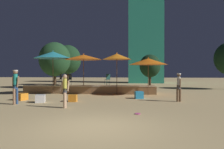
{
  "coord_description": "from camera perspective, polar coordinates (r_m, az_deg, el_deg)",
  "views": [
    {
      "loc": [
        1.26,
        -6.7,
        1.73
      ],
      "look_at": [
        0.0,
        5.65,
        1.58
      ],
      "focal_mm": 35.0,
      "sensor_mm": 36.0,
      "label": 1
    }
  ],
  "objects": [
    {
      "name": "patio_umbrella_3",
      "position": [
        16.57,
        9.45,
        3.38
      ],
      "size": [
        2.86,
        2.86,
        2.83
      ],
      "color": "brown",
      "rests_on": "ground"
    },
    {
      "name": "bistro_chair_0",
      "position": [
        18.14,
        -11.07,
        -0.99
      ],
      "size": [
        0.47,
        0.47,
        0.9
      ],
      "rotation": [
        0.0,
        0.0,
        5.73
      ],
      "color": "#2D3338",
      "rests_on": "wooden_deck"
    },
    {
      "name": "cube_seat_1",
      "position": [
        13.08,
        -18.2,
        -6.0
      ],
      "size": [
        0.62,
        0.62,
        0.44
      ],
      "rotation": [
        0.0,
        0.0,
        0.27
      ],
      "color": "white",
      "rests_on": "ground"
    },
    {
      "name": "patio_umbrella_0",
      "position": [
        17.35,
        -7.44,
        4.52
      ],
      "size": [
        2.9,
        2.9,
        3.17
      ],
      "color": "brown",
      "rests_on": "ground"
    },
    {
      "name": "wooden_deck",
      "position": [
        18.21,
        -5.64,
        -3.85
      ],
      "size": [
        10.6,
        2.22,
        0.66
      ],
      "color": "olive",
      "rests_on": "ground"
    },
    {
      "name": "background_tree_2",
      "position": [
        29.29,
        -11.46,
        3.84
      ],
      "size": [
        3.45,
        3.45,
        5.26
      ],
      "color": "#3D2B1C",
      "rests_on": "ground"
    },
    {
      "name": "ground_plane",
      "position": [
        7.03,
        -4.81,
        -13.59
      ],
      "size": [
        120.0,
        120.0,
        0.0
      ],
      "primitive_type": "plane",
      "color": "tan"
    },
    {
      "name": "cube_seat_2",
      "position": [
        14.58,
        -22.72,
        -5.37
      ],
      "size": [
        0.78,
        0.78,
        0.42
      ],
      "rotation": [
        0.0,
        0.0,
        -0.3
      ],
      "color": "orange",
      "rests_on": "ground"
    },
    {
      "name": "background_tree_3",
      "position": [
        26.42,
        9.9,
        2.22
      ],
      "size": [
        2.48,
        2.48,
        3.82
      ],
      "color": "#3D2B1C",
      "rests_on": "ground"
    },
    {
      "name": "frisbee_disc",
      "position": [
        9.14,
        6.69,
        -10.13
      ],
      "size": [
        0.23,
        0.23,
        0.03
      ],
      "color": "#E54C99",
      "rests_on": "ground"
    },
    {
      "name": "person_1",
      "position": [
        13.3,
        17.06,
        -2.83
      ],
      "size": [
        0.29,
        0.43,
        1.66
      ],
      "rotation": [
        0.0,
        0.0,
        3.41
      ],
      "color": "brown",
      "rests_on": "ground"
    },
    {
      "name": "background_tree_0",
      "position": [
        24.31,
        -14.72,
        3.84
      ],
      "size": [
        3.35,
        3.35,
        4.93
      ],
      "color": "#3D2B1C",
      "rests_on": "ground"
    },
    {
      "name": "person_2",
      "position": [
        10.75,
        -12.21,
        -4.01
      ],
      "size": [
        0.48,
        0.29,
        1.62
      ],
      "rotation": [
        0.0,
        0.0,
        4.79
      ],
      "color": "tan",
      "rests_on": "ground"
    },
    {
      "name": "bistro_chair_1",
      "position": [
        18.69,
        -13.44,
        -0.95
      ],
      "size": [
        0.41,
        0.41,
        0.9
      ],
      "rotation": [
        0.0,
        0.0,
        4.57
      ],
      "color": "#2D3338",
      "rests_on": "wooden_deck"
    },
    {
      "name": "distant_building",
      "position": [
        35.57,
        8.75,
        9.24
      ],
      "size": [
        5.35,
        3.9,
        14.06
      ],
      "color": "teal",
      "rests_on": "ground"
    },
    {
      "name": "patio_umbrella_2",
      "position": [
        16.74,
        1.28,
        4.71
      ],
      "size": [
        2.22,
        2.22,
        3.21
      ],
      "color": "brown",
      "rests_on": "ground"
    },
    {
      "name": "bistro_chair_2",
      "position": [
        17.78,
        -1.12,
        -1.01
      ],
      "size": [
        0.47,
        0.47,
        0.9
      ],
      "rotation": [
        0.0,
        0.0,
        3.73
      ],
      "color": "#1E4C47",
      "rests_on": "wooden_deck"
    },
    {
      "name": "cube_seat_0",
      "position": [
        14.37,
        7.07,
        -5.31
      ],
      "size": [
        0.6,
        0.6,
        0.46
      ],
      "rotation": [
        0.0,
        0.0,
        0.18
      ],
      "color": "#2D9EDB",
      "rests_on": "ground"
    },
    {
      "name": "person_0",
      "position": [
        12.71,
        -23.91,
        -2.38
      ],
      "size": [
        0.49,
        0.3,
        1.85
      ],
      "rotation": [
        0.0,
        0.0,
        4.35
      ],
      "color": "#2D4C7F",
      "rests_on": "ground"
    },
    {
      "name": "patio_umbrella_1",
      "position": [
        17.68,
        -15.18,
        4.94
      ],
      "size": [
        2.94,
        2.94,
        3.41
      ],
      "color": "brown",
      "rests_on": "ground"
    },
    {
      "name": "cube_seat_3",
      "position": [
        12.98,
        -10.18,
        -6.09
      ],
      "size": [
        0.49,
        0.49,
        0.4
      ],
      "rotation": [
        0.0,
        0.0,
        0.07
      ],
      "color": "orange",
      "rests_on": "ground"
    }
  ]
}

